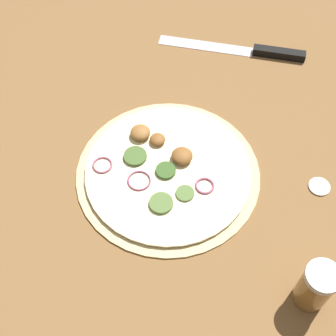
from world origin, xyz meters
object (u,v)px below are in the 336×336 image
(knife, at_px, (258,51))
(loose_cap, at_px, (319,186))
(spice_jar, at_px, (316,286))
(pizza, at_px, (167,171))

(knife, xyz_separation_m, loose_cap, (0.19, 0.30, -0.00))
(spice_jar, bearing_deg, loose_cap, -148.41)
(spice_jar, distance_m, loose_cap, 0.21)
(pizza, bearing_deg, loose_cap, 130.09)
(spice_jar, bearing_deg, pizza, -90.03)
(pizza, relative_size, knife, 1.19)
(loose_cap, bearing_deg, spice_jar, 31.59)
(knife, relative_size, loose_cap, 7.30)
(knife, height_order, spice_jar, spice_jar)
(pizza, distance_m, loose_cap, 0.27)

